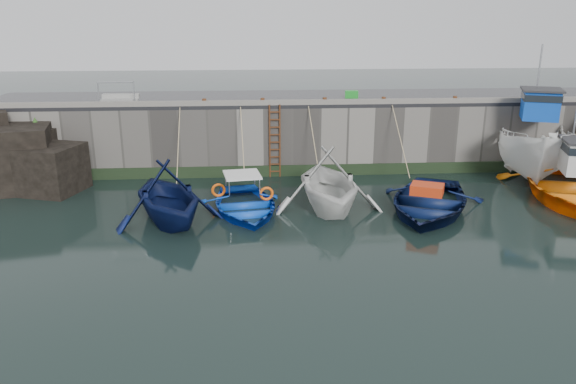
{
  "coord_description": "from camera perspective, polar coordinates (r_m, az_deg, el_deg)",
  "views": [
    {
      "loc": [
        -3.1,
        -14.01,
        6.9
      ],
      "look_at": [
        -1.85,
        3.86,
        1.2
      ],
      "focal_mm": 35.0,
      "sensor_mm": 36.0,
      "label": 1
    }
  ],
  "objects": [
    {
      "name": "ground",
      "position": [
        15.93,
        7.7,
        -8.2
      ],
      "size": [
        120.0,
        120.0,
        0.0
      ],
      "primitive_type": "plane",
      "color": "black",
      "rests_on": "ground"
    },
    {
      "name": "quay_back",
      "position": [
        27.24,
        2.62,
        6.19
      ],
      "size": [
        30.0,
        5.0,
        3.0
      ],
      "primitive_type": "cube",
      "color": "slate",
      "rests_on": "ground"
    },
    {
      "name": "road_back",
      "position": [
        26.97,
        2.67,
        9.48
      ],
      "size": [
        30.0,
        5.0,
        0.16
      ],
      "primitive_type": "cube",
      "color": "black",
      "rests_on": "quay_back"
    },
    {
      "name": "kerb_back",
      "position": [
        24.63,
        3.31,
        9.12
      ],
      "size": [
        30.0,
        0.3,
        0.2
      ],
      "primitive_type": "cube",
      "color": "slate",
      "rests_on": "road_back"
    },
    {
      "name": "algae_back",
      "position": [
        25.07,
        3.24,
        2.24
      ],
      "size": [
        30.0,
        0.08,
        0.5
      ],
      "primitive_type": "cube",
      "color": "black",
      "rests_on": "ground"
    },
    {
      "name": "rock_outcrop",
      "position": [
        25.75,
        -26.34,
        3.15
      ],
      "size": [
        5.85,
        4.24,
        3.41
      ],
      "color": "black",
      "rests_on": "ground"
    },
    {
      "name": "ladder",
      "position": [
        24.54,
        -1.35,
        5.15
      ],
      "size": [
        0.51,
        0.08,
        3.2
      ],
      "color": "#3F1E0F",
      "rests_on": "ground"
    },
    {
      "name": "boat_near_white",
      "position": [
        20.08,
        -12.01,
        -2.86
      ],
      "size": [
        5.52,
        5.86,
        2.45
      ],
      "primitive_type": "imported",
      "rotation": [
        0.0,
        0.0,
        0.4
      ],
      "color": "#0A1440",
      "rests_on": "ground"
    },
    {
      "name": "boat_near_white_rope",
      "position": [
        23.78,
        -10.78,
        0.46
      ],
      "size": [
        0.04,
        3.88,
        3.1
      ],
      "primitive_type": null,
      "color": "tan",
      "rests_on": "ground"
    },
    {
      "name": "boat_near_blue",
      "position": [
        20.64,
        -4.42,
        -1.94
      ],
      "size": [
        3.94,
        5.07,
        0.96
      ],
      "primitive_type": "imported",
      "rotation": [
        0.0,
        0.0,
        0.14
      ],
      "color": "blue",
      "rests_on": "ground"
    },
    {
      "name": "boat_near_blue_rope",
      "position": [
        24.0,
        -4.39,
        0.88
      ],
      "size": [
        0.04,
        3.32,
        3.1
      ],
      "primitive_type": null,
      "color": "tan",
      "rests_on": "ground"
    },
    {
      "name": "boat_near_blacktrim",
      "position": [
        20.97,
        4.02,
        -1.61
      ],
      "size": [
        4.52,
        5.16,
        2.6
      ],
      "primitive_type": "imported",
      "rotation": [
        0.0,
        0.0,
        0.05
      ],
      "color": "silver",
      "rests_on": "ground"
    },
    {
      "name": "boat_near_blacktrim_rope",
      "position": [
        24.23,
        2.9,
        1.08
      ],
      "size": [
        0.04,
        3.23,
        3.1
      ],
      "primitive_type": null,
      "color": "tan",
      "rests_on": "ground"
    },
    {
      "name": "boat_near_navy",
      "position": [
        21.3,
        14.0,
        -1.8
      ],
      "size": [
        5.98,
        6.79,
        1.17
      ],
      "primitive_type": "imported",
      "rotation": [
        0.0,
        0.0,
        -0.42
      ],
      "color": "#09153C",
      "rests_on": "ground"
    },
    {
      "name": "boat_near_navy_rope",
      "position": [
        24.69,
        11.43,
        1.06
      ],
      "size": [
        0.04,
        3.56,
        3.1
      ],
      "primitive_type": null,
      "color": "tan",
      "rests_on": "ground"
    },
    {
      "name": "boat_far_white",
      "position": [
        27.08,
        23.58,
        4.12
      ],
      "size": [
        5.48,
        8.26,
        5.99
      ],
      "rotation": [
        0.0,
        0.0,
        -0.37
      ],
      "color": "white",
      "rests_on": "ground"
    },
    {
      "name": "boat_far_orange",
      "position": [
        24.52,
        27.07,
        0.53
      ],
      "size": [
        7.22,
        8.65,
        4.54
      ],
      "rotation": [
        0.0,
        0.0,
        -0.29
      ],
      "color": "orange",
      "rests_on": "ground"
    },
    {
      "name": "fish_crate",
      "position": [
        26.66,
        6.48,
        9.84
      ],
      "size": [
        0.65,
        0.47,
        0.34
      ],
      "primitive_type": "cube",
      "rotation": [
        0.0,
        0.0,
        -0.14
      ],
      "color": "#1A9025",
      "rests_on": "road_back"
    },
    {
      "name": "railing",
      "position": [
        26.13,
        -16.68,
        9.13
      ],
      "size": [
        1.6,
        1.05,
        1.0
      ],
      "color": "#A5A8AD",
      "rests_on": "road_back"
    },
    {
      "name": "bollard_a",
      "position": [
        24.6,
        -8.5,
        9.04
      ],
      "size": [
        0.18,
        0.18,
        0.28
      ],
      "primitive_type": "cylinder",
      "color": "#3F1E0F",
      "rests_on": "road_back"
    },
    {
      "name": "bollard_b",
      "position": [
        24.54,
        -2.6,
        9.19
      ],
      "size": [
        0.18,
        0.18,
        0.28
      ],
      "primitive_type": "cylinder",
      "color": "#3F1E0F",
      "rests_on": "road_back"
    },
    {
      "name": "bollard_c",
      "position": [
        24.75,
        3.74,
        9.25
      ],
      "size": [
        0.18,
        0.18,
        0.28
      ],
      "primitive_type": "cylinder",
      "color": "#3F1E0F",
      "rests_on": "road_back"
    },
    {
      "name": "bollard_d",
      "position": [
        25.23,
        9.68,
        9.2
      ],
      "size": [
        0.18,
        0.18,
        0.28
      ],
      "primitive_type": "cylinder",
      "color": "#3F1E0F",
      "rests_on": "road_back"
    },
    {
      "name": "bollard_e",
      "position": [
        26.16,
        16.6,
        9.02
      ],
      "size": [
        0.18,
        0.18,
        0.28
      ],
      "primitive_type": "cylinder",
      "color": "#3F1E0F",
      "rests_on": "road_back"
    }
  ]
}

